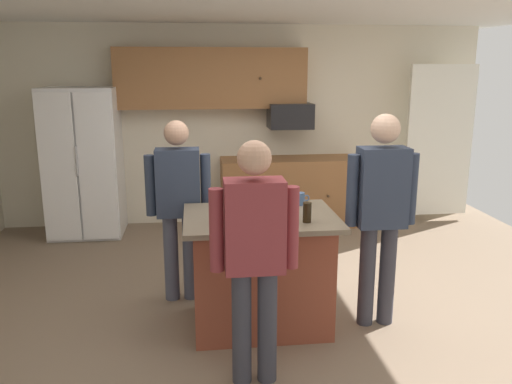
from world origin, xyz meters
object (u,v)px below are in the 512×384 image
kitchen_island (260,270)px  person_guest_right (254,249)px  mug_ceramic_white (300,199)px  serving_tray (258,210)px  person_host_foreground (179,199)px  glass_short_whisky (218,215)px  person_elder_center (381,206)px  microwave_over_range (290,116)px  glass_dark_ale (307,212)px  refrigerator (84,163)px

kitchen_island → person_guest_right: 0.92m
mug_ceramic_white → serving_tray: mug_ceramic_white is taller
person_host_foreground → glass_short_whisky: bearing=-25.3°
person_elder_center → microwave_over_range: bearing=-80.3°
person_elder_center → mug_ceramic_white: 0.68m
person_guest_right → glass_short_whisky: size_ratio=12.94×
microwave_over_range → person_guest_right: 3.67m
microwave_over_range → glass_dark_ale: 3.03m
glass_short_whisky → serving_tray: bearing=37.5°
microwave_over_range → mug_ceramic_white: size_ratio=4.57×
glass_dark_ale → person_host_foreground: bearing=140.8°
glass_dark_ale → mug_ceramic_white: 0.50m
refrigerator → person_guest_right: refrigerator is taller
person_guest_right → glass_dark_ale: size_ratio=10.73×
microwave_over_range → person_guest_right: bearing=-103.9°
person_guest_right → person_elder_center: (1.08, 0.69, 0.06)m
kitchen_island → mug_ceramic_white: bearing=36.9°
glass_dark_ale → serving_tray: 0.46m
serving_tray → glass_dark_ale: bearing=-43.9°
glass_short_whisky → mug_ceramic_white: (0.71, 0.44, -0.01)m
refrigerator → person_host_foreground: bearing=-59.5°
refrigerator → microwave_over_range: 2.66m
glass_short_whisky → microwave_over_range: bearing=69.7°
microwave_over_range → person_guest_right: person_guest_right is taller
kitchen_island → person_elder_center: (0.95, -0.09, 0.53)m
refrigerator → serving_tray: (1.86, -2.53, 0.04)m
refrigerator → serving_tray: refrigerator is taller
person_host_foreground → person_guest_right: (0.51, -1.36, 0.01)m
kitchen_island → person_elder_center: person_elder_center is taller
refrigerator → kitchen_island: size_ratio=1.52×
person_host_foreground → glass_short_whisky: (0.31, -0.73, 0.06)m
kitchen_island → glass_dark_ale: (0.32, -0.22, 0.54)m
person_host_foreground → person_guest_right: person_guest_right is taller
person_guest_right → refrigerator: bearing=36.9°
refrigerator → person_guest_right: size_ratio=1.12×
glass_short_whisky → person_elder_center: bearing=3.0°
kitchen_island → glass_short_whisky: bearing=-155.1°
person_guest_right → serving_tray: 0.89m
microwave_over_range → kitchen_island: size_ratio=0.47×
person_guest_right → mug_ceramic_white: bearing=-15.7°
mug_ceramic_white → glass_dark_ale: bearing=-95.8°
person_host_foreground → person_guest_right: size_ratio=0.99×
microwave_over_range → glass_dark_ale: microwave_over_range is taller
kitchen_island → glass_dark_ale: bearing=-34.1°
person_elder_center → serving_tray: bearing=-5.8°
person_elder_center → mug_ceramic_white: (-0.57, 0.37, -0.02)m
kitchen_island → glass_dark_ale: 0.66m
glass_short_whisky → serving_tray: size_ratio=0.29×
person_elder_center → glass_short_whisky: bearing=8.4°
person_host_foreground → person_guest_right: 1.45m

